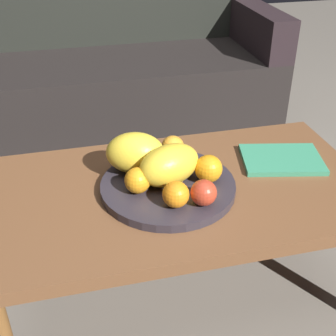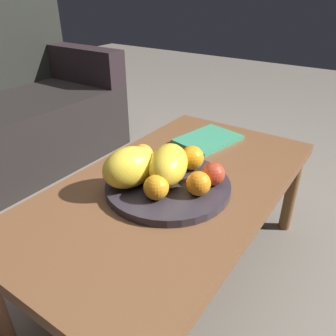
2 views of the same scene
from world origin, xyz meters
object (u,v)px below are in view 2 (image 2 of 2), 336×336
object	(u,v)px
melon_large_front	(168,165)
orange_front	(199,184)
banana_bunch	(153,173)
orange_right	(156,187)
apple_front	(213,174)
fruit_bowl	(168,185)
melon_smaller_beside	(129,167)
coffee_table	(173,194)
magazine	(208,139)
orange_back	(143,155)
orange_left	(192,158)

from	to	relation	value
melon_large_front	orange_front	bearing A→B (deg)	-95.06
banana_bunch	melon_large_front	bearing A→B (deg)	-60.33
orange_right	apple_front	distance (m)	0.19
fruit_bowl	banana_bunch	distance (m)	0.06
melon_smaller_beside	banana_bunch	size ratio (longest dim) A/B	1.09
apple_front	coffee_table	bearing A→B (deg)	101.98
melon_large_front	melon_smaller_beside	bearing A→B (deg)	133.82
fruit_bowl	magazine	bearing A→B (deg)	9.91
apple_front	banana_bunch	size ratio (longest dim) A/B	0.45
orange_front	orange_back	size ratio (longest dim) A/B	1.00
orange_front	orange_left	bearing A→B (deg)	38.10
coffee_table	fruit_bowl	xyz separation A→B (m)	(-0.04, -0.01, 0.06)
melon_smaller_beside	apple_front	bearing A→B (deg)	-54.89
fruit_bowl	orange_front	bearing A→B (deg)	-93.07
melon_large_front	orange_left	world-z (taller)	melon_large_front
melon_large_front	orange_right	xyz separation A→B (m)	(-0.10, -0.02, -0.02)
coffee_table	orange_back	xyz separation A→B (m)	(0.01, 0.13, 0.11)
orange_left	banana_bunch	distance (m)	0.15
orange_front	fruit_bowl	bearing A→B (deg)	86.93
fruit_bowl	melon_smaller_beside	size ratio (longest dim) A/B	2.27
melon_large_front	orange_right	bearing A→B (deg)	-165.78
orange_left	orange_right	distance (m)	0.21
orange_front	orange_back	distance (m)	0.25
melon_smaller_beside	orange_left	world-z (taller)	melon_smaller_beside
fruit_bowl	melon_smaller_beside	xyz separation A→B (m)	(-0.08, 0.09, 0.07)
apple_front	magazine	distance (m)	0.38
coffee_table	melon_large_front	world-z (taller)	melon_large_front
melon_smaller_beside	banana_bunch	distance (m)	0.08
fruit_bowl	melon_smaller_beside	distance (m)	0.14
orange_front	orange_left	world-z (taller)	orange_left
melon_smaller_beside	apple_front	distance (m)	0.26
orange_front	magazine	world-z (taller)	orange_front
orange_left	banana_bunch	xyz separation A→B (m)	(-0.13, 0.06, -0.01)
orange_right	orange_back	xyz separation A→B (m)	(0.14, 0.16, -0.00)
melon_smaller_beside	orange_right	bearing A→B (deg)	-97.33
magazine	banana_bunch	bearing A→B (deg)	-163.99
melon_large_front	orange_back	xyz separation A→B (m)	(0.04, 0.13, -0.02)
orange_back	magazine	size ratio (longest dim) A/B	0.29
fruit_bowl	melon_large_front	xyz separation A→B (m)	(0.00, 0.00, 0.07)
melon_large_front	magazine	xyz separation A→B (m)	(0.39, 0.07, -0.08)
coffee_table	magazine	world-z (taller)	magazine
magazine	apple_front	bearing A→B (deg)	-137.34
orange_left	orange_front	bearing A→B (deg)	-141.90
coffee_table	orange_back	distance (m)	0.17
orange_front	magazine	distance (m)	0.44
coffee_table	melon_smaller_beside	distance (m)	0.19
orange_front	banana_bunch	size ratio (longest dim) A/B	0.46
orange_front	orange_left	distance (m)	0.15
magazine	melon_large_front	bearing A→B (deg)	-157.82
melon_smaller_beside	apple_front	size ratio (longest dim) A/B	2.40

